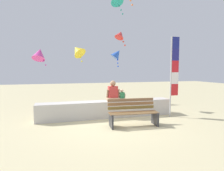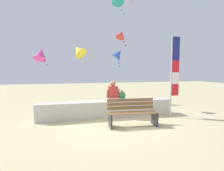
{
  "view_description": "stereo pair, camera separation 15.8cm",
  "coord_description": "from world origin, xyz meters",
  "px_view_note": "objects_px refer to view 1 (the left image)",
  "views": [
    {
      "loc": [
        -1.84,
        -6.22,
        1.86
      ],
      "look_at": [
        0.22,
        0.92,
        1.25
      ],
      "focal_mm": 30.5,
      "sensor_mm": 36.0,
      "label": 1
    },
    {
      "loc": [
        -1.69,
        -6.26,
        1.86
      ],
      "look_at": [
        0.22,
        0.92,
        1.25
      ],
      "focal_mm": 30.5,
      "sensor_mm": 36.0,
      "label": 2
    }
  ],
  "objects_px": {
    "kite_yellow": "(78,50)",
    "kite_red": "(120,35)",
    "flag_banner": "(173,71)",
    "kite_blue": "(117,54)",
    "person_adult": "(113,93)",
    "kite_magenta": "(39,54)",
    "park_bench": "(133,113)",
    "person_child": "(122,96)"
  },
  "relations": [
    {
      "from": "kite_red",
      "to": "park_bench",
      "type": "bearing_deg",
      "value": -100.85
    },
    {
      "from": "flag_banner",
      "to": "kite_yellow",
      "type": "bearing_deg",
      "value": 135.47
    },
    {
      "from": "park_bench",
      "to": "kite_blue",
      "type": "relative_size",
      "value": 1.49
    },
    {
      "from": "person_adult",
      "to": "kite_red",
      "type": "bearing_deg",
      "value": 63.97
    },
    {
      "from": "park_bench",
      "to": "kite_red",
      "type": "xyz_separation_m",
      "value": [
        0.62,
        3.21,
        3.16
      ]
    },
    {
      "from": "kite_yellow",
      "to": "kite_magenta",
      "type": "bearing_deg",
      "value": -179.51
    },
    {
      "from": "flag_banner",
      "to": "kite_blue",
      "type": "relative_size",
      "value": 2.8
    },
    {
      "from": "person_child",
      "to": "kite_magenta",
      "type": "distance_m",
      "value": 4.61
    },
    {
      "from": "kite_yellow",
      "to": "kite_red",
      "type": "bearing_deg",
      "value": -22.06
    },
    {
      "from": "kite_blue",
      "to": "kite_magenta",
      "type": "relative_size",
      "value": 1.16
    },
    {
      "from": "person_adult",
      "to": "flag_banner",
      "type": "height_order",
      "value": "flag_banner"
    },
    {
      "from": "park_bench",
      "to": "kite_yellow",
      "type": "height_order",
      "value": "kite_yellow"
    },
    {
      "from": "flag_banner",
      "to": "kite_yellow",
      "type": "xyz_separation_m",
      "value": [
        -3.37,
        3.32,
        1.02
      ]
    },
    {
      "from": "person_adult",
      "to": "kite_red",
      "type": "height_order",
      "value": "kite_red"
    },
    {
      "from": "kite_red",
      "to": "kite_yellow",
      "type": "relative_size",
      "value": 0.83
    },
    {
      "from": "flag_banner",
      "to": "kite_blue",
      "type": "height_order",
      "value": "flag_banner"
    },
    {
      "from": "kite_magenta",
      "to": "kite_red",
      "type": "height_order",
      "value": "kite_red"
    },
    {
      "from": "kite_blue",
      "to": "kite_red",
      "type": "xyz_separation_m",
      "value": [
        -0.31,
        -1.47,
        0.81
      ]
    },
    {
      "from": "park_bench",
      "to": "kite_magenta",
      "type": "distance_m",
      "value": 5.59
    },
    {
      "from": "park_bench",
      "to": "kite_red",
      "type": "height_order",
      "value": "kite_red"
    },
    {
      "from": "kite_red",
      "to": "kite_magenta",
      "type": "bearing_deg",
      "value": 168.26
    },
    {
      "from": "park_bench",
      "to": "person_child",
      "type": "xyz_separation_m",
      "value": [
        0.06,
        1.32,
        0.4
      ]
    },
    {
      "from": "kite_yellow",
      "to": "park_bench",
      "type": "bearing_deg",
      "value": -71.03
    },
    {
      "from": "park_bench",
      "to": "kite_magenta",
      "type": "relative_size",
      "value": 1.73
    },
    {
      "from": "person_adult",
      "to": "kite_blue",
      "type": "xyz_separation_m",
      "value": [
        1.23,
        3.37,
        1.81
      ]
    },
    {
      "from": "park_bench",
      "to": "kite_yellow",
      "type": "relative_size",
      "value": 1.63
    },
    {
      "from": "park_bench",
      "to": "kite_magenta",
      "type": "xyz_separation_m",
      "value": [
        -3.21,
        4.01,
        2.21
      ]
    },
    {
      "from": "person_adult",
      "to": "kite_red",
      "type": "relative_size",
      "value": 0.94
    },
    {
      "from": "flag_banner",
      "to": "kite_blue",
      "type": "bearing_deg",
      "value": 105.01
    },
    {
      "from": "person_adult",
      "to": "kite_magenta",
      "type": "bearing_deg",
      "value": 137.07
    },
    {
      "from": "person_adult",
      "to": "kite_blue",
      "type": "height_order",
      "value": "kite_blue"
    },
    {
      "from": "park_bench",
      "to": "flag_banner",
      "type": "relative_size",
      "value": 0.53
    },
    {
      "from": "person_adult",
      "to": "kite_yellow",
      "type": "height_order",
      "value": "kite_yellow"
    },
    {
      "from": "park_bench",
      "to": "flag_banner",
      "type": "height_order",
      "value": "flag_banner"
    },
    {
      "from": "park_bench",
      "to": "kite_magenta",
      "type": "height_order",
      "value": "kite_magenta"
    },
    {
      "from": "kite_red",
      "to": "kite_yellow",
      "type": "height_order",
      "value": "kite_red"
    },
    {
      "from": "person_child",
      "to": "kite_red",
      "type": "relative_size",
      "value": 0.52
    },
    {
      "from": "kite_magenta",
      "to": "kite_red",
      "type": "distance_m",
      "value": 4.02
    },
    {
      "from": "person_adult",
      "to": "flag_banner",
      "type": "distance_m",
      "value": 2.53
    },
    {
      "from": "person_child",
      "to": "kite_red",
      "type": "height_order",
      "value": "kite_red"
    },
    {
      "from": "person_adult",
      "to": "person_child",
      "type": "height_order",
      "value": "person_adult"
    },
    {
      "from": "flag_banner",
      "to": "person_adult",
      "type": "bearing_deg",
      "value": 165.21
    }
  ]
}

